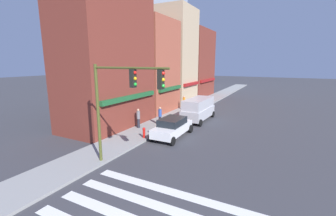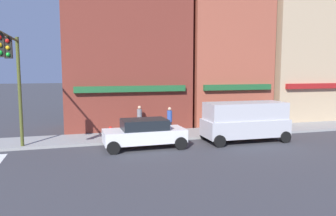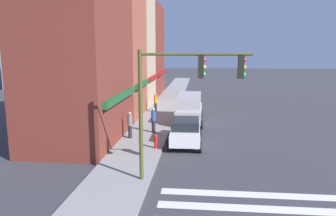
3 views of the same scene
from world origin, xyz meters
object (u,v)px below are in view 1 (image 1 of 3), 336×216
object	(u,v)px
traffic_signal	(121,95)
pedestrian_orange_vest	(184,102)
pedestrian_grey_coat	(138,118)
sedan_white	(172,127)
van_silver	(198,108)
fire_hydrant	(144,132)
pedestrian_blue_shirt	(160,116)

from	to	relation	value
traffic_signal	pedestrian_orange_vest	size ratio (longest dim) A/B	3.36
pedestrian_grey_coat	pedestrian_orange_vest	distance (m)	9.38
sedan_white	van_silver	size ratio (longest dim) A/B	0.88
sedan_white	pedestrian_grey_coat	size ratio (longest dim) A/B	2.50
pedestrian_orange_vest	fire_hydrant	distance (m)	11.59
pedestrian_orange_vest	fire_hydrant	world-z (taller)	pedestrian_orange_vest
pedestrian_grey_coat	pedestrian_orange_vest	bearing A→B (deg)	-178.18
pedestrian_orange_vest	sedan_white	bearing A→B (deg)	-159.73
fire_hydrant	pedestrian_orange_vest	bearing A→B (deg)	7.85
pedestrian_grey_coat	pedestrian_blue_shirt	xyz separation A→B (m)	(1.66, -1.33, 0.00)
pedestrian_grey_coat	fire_hydrant	distance (m)	2.94
traffic_signal	pedestrian_grey_coat	distance (m)	8.47
pedestrian_grey_coat	pedestrian_blue_shirt	size ratio (longest dim) A/B	1.00
van_silver	pedestrian_orange_vest	xyz separation A→B (m)	(3.74, 3.28, -0.21)
pedestrian_blue_shirt	sedan_white	bearing A→B (deg)	-177.53
sedan_white	van_silver	distance (m)	6.11
pedestrian_blue_shirt	fire_hydrant	xyz separation A→B (m)	(-3.76, -0.67, -0.46)
traffic_signal	pedestrian_orange_vest	world-z (taller)	traffic_signal
pedestrian_grey_coat	fire_hydrant	size ratio (longest dim) A/B	2.10
van_silver	pedestrian_blue_shirt	bearing A→B (deg)	149.92
pedestrian_blue_shirt	traffic_signal	bearing A→B (deg)	150.38
traffic_signal	sedan_white	world-z (taller)	traffic_signal
traffic_signal	fire_hydrant	world-z (taller)	traffic_signal
traffic_signal	sedan_white	bearing A→B (deg)	0.66
pedestrian_grey_coat	pedestrian_orange_vest	world-z (taller)	same
traffic_signal	pedestrian_grey_coat	world-z (taller)	traffic_signal
pedestrian_orange_vest	fire_hydrant	xyz separation A→B (m)	(-11.48, -1.58, -0.46)
traffic_signal	fire_hydrant	distance (m)	6.28
traffic_signal	fire_hydrant	size ratio (longest dim) A/B	7.06
traffic_signal	sedan_white	distance (m)	7.27
sedan_white	pedestrian_blue_shirt	xyz separation A→B (m)	(2.13, 2.37, 0.23)
sedan_white	pedestrian_orange_vest	world-z (taller)	pedestrian_orange_vest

